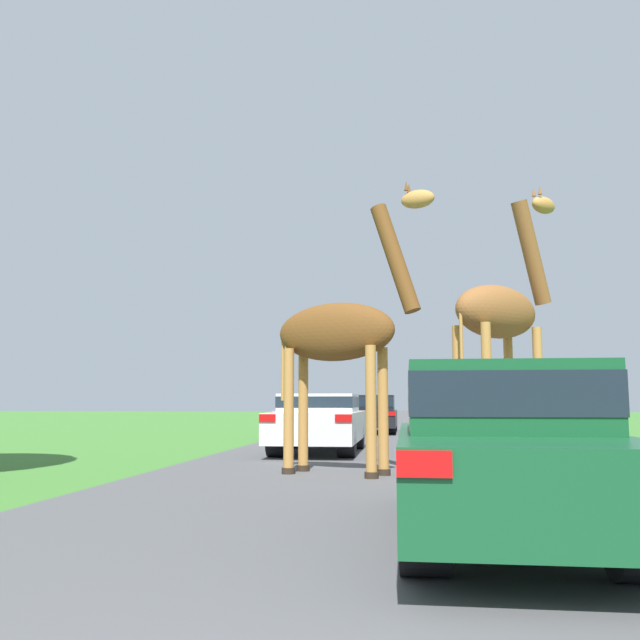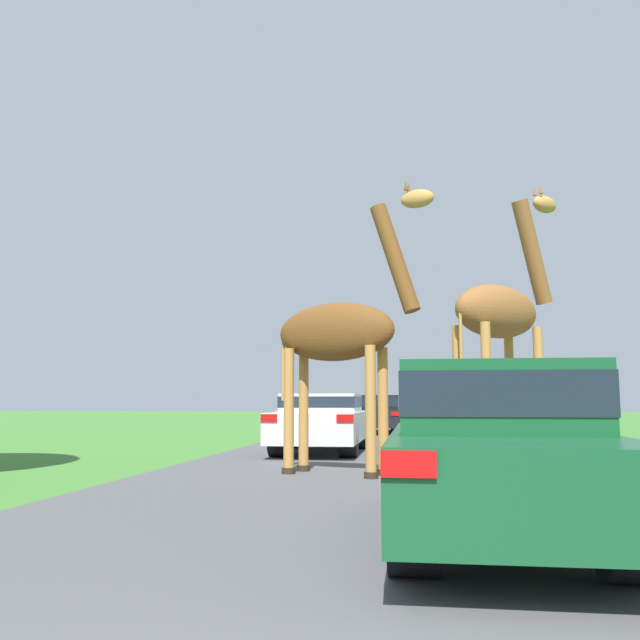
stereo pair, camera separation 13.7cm
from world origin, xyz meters
name	(u,v)px [view 2 (the right image)]	position (x,y,z in m)	size (l,w,h in m)	color
road	(407,428)	(0.00, 30.00, 0.00)	(8.24, 120.00, 0.00)	#4C4C4F
giraffe_near_road	(342,336)	(-0.81, 10.28, 2.27)	(2.80, 1.35, 4.74)	#B77F3D
giraffe_companion	(502,317)	(1.80, 10.29, 2.55)	(2.15, 2.01, 4.93)	#B77F3D
car_lead_maroon	(493,445)	(1.06, 5.33, 0.80)	(1.75, 4.57, 1.51)	#144C28
car_queue_right	(379,413)	(-1.01, 25.48, 0.76)	(1.72, 4.72, 1.43)	black
car_queue_left	(506,420)	(2.98, 19.31, 0.67)	(1.87, 4.63, 1.22)	gray
car_far_ahead	(317,416)	(-2.71, 20.71, 0.72)	(1.98, 4.10, 1.35)	silver
car_verge_right	(322,421)	(-1.79, 15.05, 0.74)	(1.89, 4.64, 1.36)	silver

